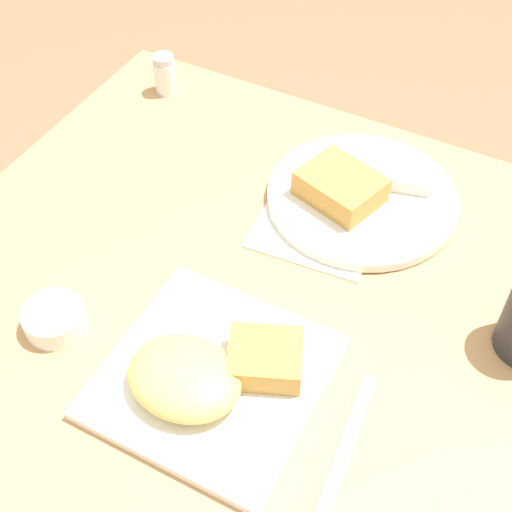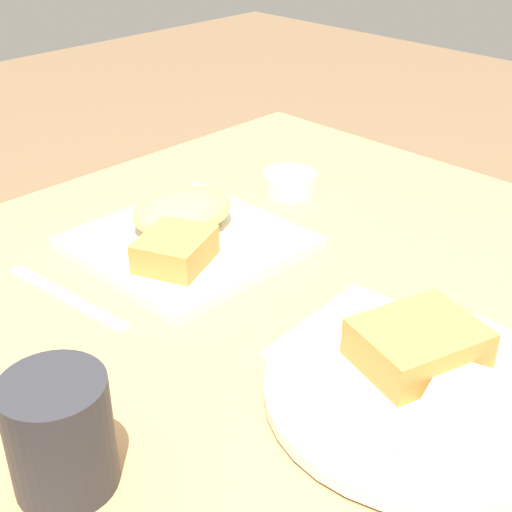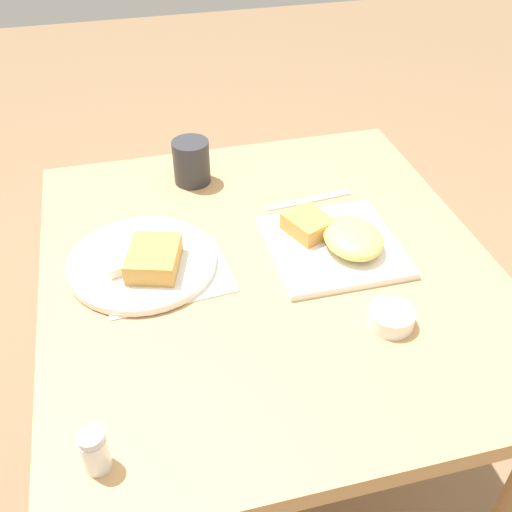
% 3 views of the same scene
% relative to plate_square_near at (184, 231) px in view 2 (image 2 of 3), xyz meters
% --- Properties ---
extents(dining_table, '(0.92, 0.84, 0.76)m').
position_rel_plate_square_near_xyz_m(dining_table, '(-0.01, 0.14, -0.12)').
color(dining_table, tan).
rests_on(dining_table, ground_plane).
extents(menu_card, '(0.19, 0.24, 0.00)m').
position_rel_plate_square_near_xyz_m(menu_card, '(0.00, 0.33, -0.02)').
color(menu_card, silver).
rests_on(menu_card, dining_table).
extents(plate_square_near, '(0.25, 0.25, 0.06)m').
position_rel_plate_square_near_xyz_m(plate_square_near, '(0.00, 0.00, 0.00)').
color(plate_square_near, white).
rests_on(plate_square_near, dining_table).
extents(plate_oval_far, '(0.28, 0.28, 0.05)m').
position_rel_plate_square_near_xyz_m(plate_oval_far, '(0.04, 0.37, -0.00)').
color(plate_oval_far, white).
rests_on(plate_oval_far, menu_card).
extents(sauce_ramekin, '(0.08, 0.08, 0.03)m').
position_rel_plate_square_near_xyz_m(sauce_ramekin, '(-0.21, -0.02, -0.01)').
color(sauce_ramekin, white).
rests_on(sauce_ramekin, dining_table).
extents(butter_knife, '(0.03, 0.20, 0.00)m').
position_rel_plate_square_near_xyz_m(butter_knife, '(0.17, 0.00, -0.02)').
color(butter_knife, silver).
rests_on(butter_knife, dining_table).
extents(coffee_mug, '(0.08, 0.08, 0.10)m').
position_rel_plate_square_near_xyz_m(coffee_mug, '(0.32, 0.23, 0.03)').
color(coffee_mug, '#2D2D33').
rests_on(coffee_mug, dining_table).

